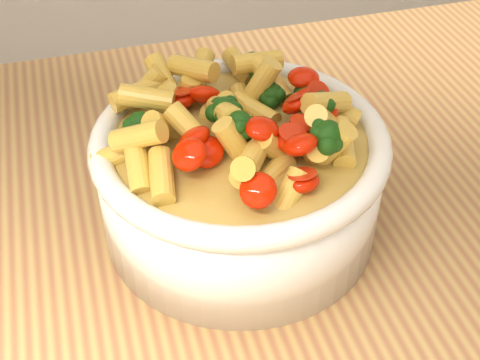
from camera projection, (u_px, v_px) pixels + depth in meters
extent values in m
cube|color=tan|center=(283.00, 273.00, 0.59)|extent=(1.20, 0.80, 0.04)
cylinder|color=white|center=(240.00, 184.00, 0.58)|extent=(0.24, 0.24, 0.09)
ellipsoid|color=white|center=(240.00, 209.00, 0.59)|extent=(0.22, 0.22, 0.04)
torus|color=white|center=(240.00, 140.00, 0.54)|extent=(0.25, 0.25, 0.02)
ellipsoid|color=gold|center=(240.00, 140.00, 0.54)|extent=(0.21, 0.21, 0.02)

